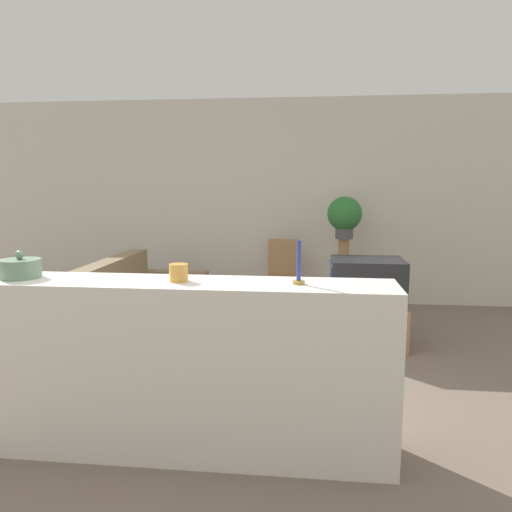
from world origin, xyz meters
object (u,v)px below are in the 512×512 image
at_px(television, 367,281).
at_px(potted_plant, 345,215).
at_px(couch, 142,312).
at_px(wooden_chair, 283,273).
at_px(decorative_bowl, 20,268).

distance_m(television, potted_plant, 1.39).
bearing_deg(potted_plant, television, -83.26).
relative_size(couch, television, 2.49).
distance_m(couch, wooden_chair, 1.88).
height_order(couch, television, television).
distance_m(couch, decorative_bowl, 2.27).
bearing_deg(decorative_bowl, wooden_chair, 67.86).
distance_m(potted_plant, decorative_bowl, 4.00).
xyz_separation_m(potted_plant, decorative_bowl, (-2.11, -3.39, -0.12)).
relative_size(potted_plant, decorative_bowl, 2.16).
bearing_deg(television, potted_plant, 96.74).
xyz_separation_m(wooden_chair, potted_plant, (0.74, 0.03, 0.72)).
bearing_deg(potted_plant, decorative_bowl, -121.90).
xyz_separation_m(couch, television, (2.28, 0.01, 0.37)).
bearing_deg(decorative_bowl, couch, 90.57).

